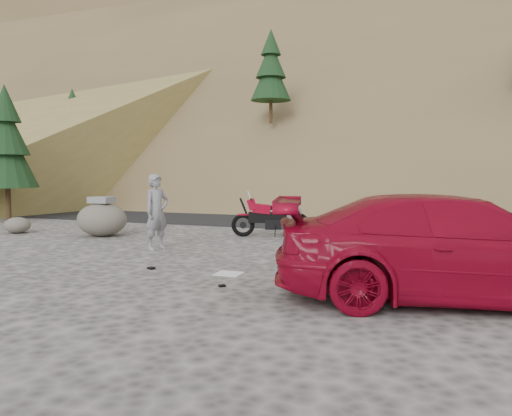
# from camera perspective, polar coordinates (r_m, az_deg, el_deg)

# --- Properties ---
(ground) EXTENTS (140.00, 140.00, 0.00)m
(ground) POSITION_cam_1_polar(r_m,az_deg,el_deg) (10.54, -3.46, -5.85)
(ground) COLOR #42403C
(ground) RESTS_ON ground
(road) EXTENTS (120.00, 7.00, 0.05)m
(road) POSITION_cam_1_polar(r_m,az_deg,el_deg) (19.01, 7.98, -1.37)
(road) COLOR black
(road) RESTS_ON ground
(hillside) EXTENTS (120.00, 73.00, 46.72)m
(hillside) POSITION_cam_1_polar(r_m,az_deg,el_deg) (51.32, 16.58, 14.42)
(hillside) COLOR brown
(hillside) RESTS_ON ground
(conifer_verge) EXTENTS (2.20, 2.20, 5.04)m
(conifer_verge) POSITION_cam_1_polar(r_m,az_deg,el_deg) (20.75, -26.65, 6.68)
(conifer_verge) COLOR #382314
(conifer_verge) RESTS_ON ground
(motorcycle) EXTENTS (2.10, 1.11, 1.32)m
(motorcycle) POSITION_cam_1_polar(r_m,az_deg,el_deg) (14.03, 2.11, -1.00)
(motorcycle) COLOR black
(motorcycle) RESTS_ON ground
(man) EXTENTS (0.60, 0.75, 1.78)m
(man) POSITION_cam_1_polar(r_m,az_deg,el_deg) (11.99, -11.21, -4.69)
(man) COLOR gray
(man) RESTS_ON ground
(red_car) EXTENTS (5.57, 3.39, 1.51)m
(red_car) POSITION_cam_1_polar(r_m,az_deg,el_deg) (7.77, 22.03, -9.79)
(red_car) COLOR maroon
(red_car) RESTS_ON ground
(boulder) EXTENTS (1.64, 1.47, 1.12)m
(boulder) POSITION_cam_1_polar(r_m,az_deg,el_deg) (14.80, -17.20, -1.20)
(boulder) COLOR #58534B
(boulder) RESTS_ON ground
(small_rock) EXTENTS (0.99, 0.95, 0.48)m
(small_rock) POSITION_cam_1_polar(r_m,az_deg,el_deg) (16.45, -25.61, -1.78)
(small_rock) COLOR #58534B
(small_rock) RESTS_ON ground
(gear_white_cloth) EXTENTS (0.48, 0.43, 0.02)m
(gear_white_cloth) POSITION_cam_1_polar(r_m,az_deg,el_deg) (9.02, -3.12, -7.50)
(gear_white_cloth) COLOR white
(gear_white_cloth) RESTS_ON ground
(gear_blue_mat) EXTENTS (0.44, 0.35, 0.17)m
(gear_blue_mat) POSITION_cam_1_polar(r_m,az_deg,el_deg) (9.04, 4.80, -7.01)
(gear_blue_mat) COLOR #1B51A7
(gear_blue_mat) RESTS_ON ground
(gear_bottle) EXTENTS (0.09, 0.09, 0.22)m
(gear_bottle) POSITION_cam_1_polar(r_m,az_deg,el_deg) (8.45, 7.80, -7.65)
(gear_bottle) COLOR #1B51A7
(gear_bottle) RESTS_ON ground
(gear_funnel) EXTENTS (0.17, 0.17, 0.18)m
(gear_funnel) POSITION_cam_1_polar(r_m,az_deg,el_deg) (8.76, 6.16, -7.33)
(gear_funnel) COLOR #AE1F0B
(gear_funnel) RESTS_ON ground
(gear_glove_a) EXTENTS (0.17, 0.15, 0.04)m
(gear_glove_a) POSITION_cam_1_polar(r_m,az_deg,el_deg) (9.65, -11.88, -6.74)
(gear_glove_a) COLOR black
(gear_glove_a) RESTS_ON ground
(gear_glove_b) EXTENTS (0.13, 0.13, 0.03)m
(gear_glove_b) POSITION_cam_1_polar(r_m,az_deg,el_deg) (8.06, -3.90, -8.85)
(gear_glove_b) COLOR black
(gear_glove_b) RESTS_ON ground
(gear_blue_cloth) EXTENTS (0.31, 0.23, 0.01)m
(gear_blue_cloth) POSITION_cam_1_polar(r_m,az_deg,el_deg) (8.60, 4.39, -8.10)
(gear_blue_cloth) COLOR #8BAED8
(gear_blue_cloth) RESTS_ON ground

